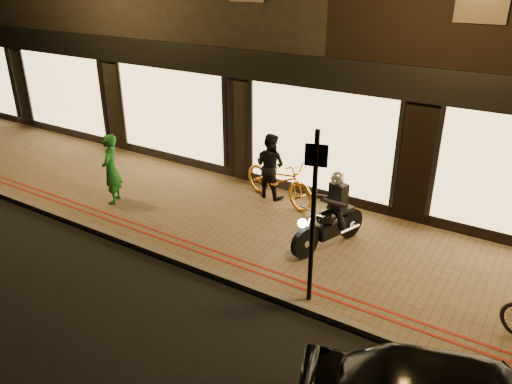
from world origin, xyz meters
TOP-DOWN VIEW (x-y plane):
  - ground at (0.00, 0.00)m, footprint 90.00×90.00m
  - sidewalk at (0.00, 2.00)m, footprint 50.00×4.00m
  - kerb_stone at (0.00, 0.05)m, footprint 50.00×0.14m
  - red_kerb_lines at (0.00, 0.55)m, footprint 50.00×0.26m
  - building_row at (-0.00, 8.99)m, footprint 48.00×10.11m
  - motorcycle at (1.21, 2.05)m, footprint 0.85×1.88m
  - sign_post at (1.67, 0.25)m, footprint 0.35×0.12m
  - bicycle_gold at (-0.70, 3.34)m, footprint 2.28×1.30m
  - person_green at (-4.02, 1.21)m, footprint 0.66×0.73m
  - person_dark at (-1.03, 3.47)m, footprint 0.83×0.67m

SIDE VIEW (x-z plane):
  - ground at x=0.00m, z-range 0.00..0.00m
  - sidewalk at x=0.00m, z-range 0.00..0.12m
  - kerb_stone at x=0.00m, z-range 0.00..0.12m
  - red_kerb_lines at x=0.00m, z-range 0.12..0.13m
  - bicycle_gold at x=-0.70m, z-range 0.12..1.25m
  - motorcycle at x=1.21m, z-range -0.06..1.53m
  - person_dark at x=-1.03m, z-range 0.12..1.73m
  - person_green at x=-4.02m, z-range 0.12..1.80m
  - sign_post at x=1.67m, z-range 0.30..3.30m
  - building_row at x=0.00m, z-range 0.00..8.50m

